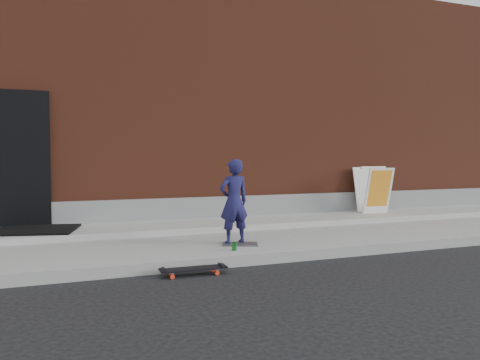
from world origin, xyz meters
name	(u,v)px	position (x,y,z in m)	size (l,w,h in m)	color
ground	(222,269)	(0.00, 0.00, 0.00)	(80.00, 80.00, 0.00)	black
sidewalk	(192,242)	(0.00, 1.50, 0.07)	(20.00, 3.00, 0.15)	gray
apron	(179,226)	(0.00, 2.40, 0.20)	(20.00, 1.20, 0.10)	#969691
building	(138,116)	(0.00, 6.99, 2.50)	(20.00, 8.10, 5.00)	#622B1A
child	(234,201)	(0.45, 0.81, 0.77)	(0.45, 0.30, 1.24)	#191844
skateboard	(193,269)	(-0.43, -0.19, 0.07)	(0.79, 0.22, 0.09)	red
pizza_sign	(373,189)	(4.19, 2.53, 0.73)	(0.62, 0.72, 0.97)	white
soda_can	(234,246)	(0.28, 0.33, 0.21)	(0.06, 0.06, 0.12)	#167026
doormat	(36,230)	(-2.30, 2.43, 0.27)	(1.21, 0.98, 0.03)	black
utility_plate	(240,244)	(0.51, 0.69, 0.16)	(0.50, 0.32, 0.02)	#57575C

